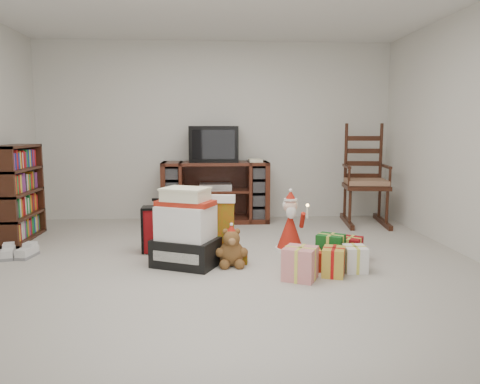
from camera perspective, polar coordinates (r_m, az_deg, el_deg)
name	(u,v)px	position (r m, az deg, el deg)	size (l,w,h in m)	color
room	(220,133)	(4.22, -2.40, 7.21)	(5.01, 5.01, 2.51)	#A7A199
tv_stand	(215,192)	(6.49, -3.01, 0.03)	(1.46, 0.52, 0.83)	#471E14
bookshelf	(18,194)	(5.99, -25.48, -0.28)	(0.30, 0.90, 1.10)	#38170F
rocking_chair	(364,188)	(6.61, 14.88, 0.48)	(0.69, 1.00, 1.42)	#38170F
gift_pile	(186,233)	(4.44, -6.60, -4.93)	(0.70, 0.62, 0.72)	black
red_suitcase	(161,229)	(4.97, -9.58, -4.49)	(0.37, 0.20, 0.56)	maroon
stocking	(221,228)	(4.52, -2.30, -4.45)	(0.31, 0.13, 0.67)	#106D0C
teddy_bear	(231,250)	(4.43, -1.05, -7.05)	(0.24, 0.21, 0.35)	brown
santa_figurine	(290,228)	(4.96, 6.13, -4.39)	(0.32, 0.30, 0.65)	#A21D11
mrs_claus_figurine	(182,221)	(5.52, -7.11, -3.48)	(0.28, 0.26, 0.57)	#A21D11
sneaker_pair	(18,253)	(5.23, -25.48, -6.72)	(0.36, 0.30, 0.10)	silver
gift_cluster	(330,257)	(4.42, 10.97, -7.75)	(0.69, 0.97, 0.24)	#AB2413
crt_television	(214,144)	(6.47, -3.13, 5.87)	(0.69, 0.52, 0.49)	black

